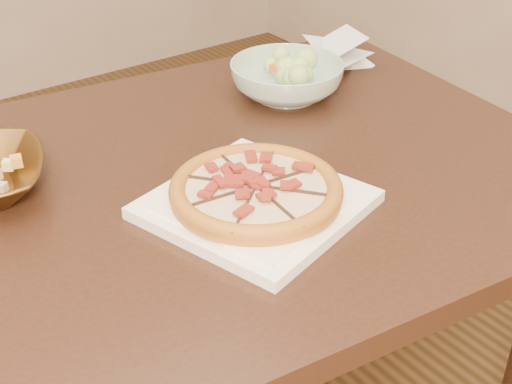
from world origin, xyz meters
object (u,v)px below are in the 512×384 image
dining_table (165,243)px  pizza (256,190)px  plate (256,203)px  salad_bowl (287,80)px

dining_table → pizza: pizza is taller
dining_table → plate: size_ratio=4.26×
plate → pizza: (0.00, 0.00, 0.02)m
dining_table → salad_bowl: size_ratio=6.57×
dining_table → salad_bowl: 0.42m
plate → dining_table: bearing=118.7°
plate → salad_bowl: bearing=45.1°
plate → salad_bowl: (0.29, 0.29, 0.02)m
salad_bowl → plate: bearing=-134.9°
pizza → salad_bowl: salad_bowl is taller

